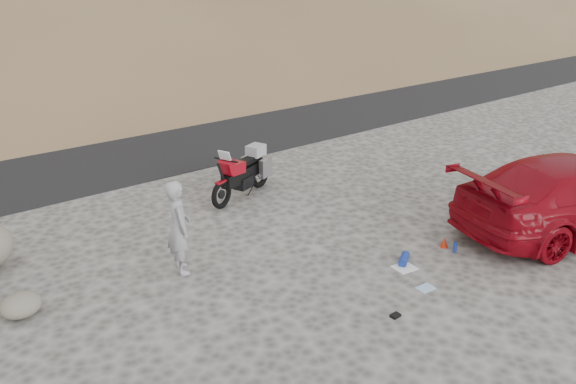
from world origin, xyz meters
The scene contains 12 objects.
ground centered at (0.00, 0.00, 0.00)m, with size 140.00×140.00×0.00m, color #474542.
road centered at (0.00, 9.00, 0.00)m, with size 120.00×7.00×0.05m, color black.
motorcycle centered at (1.23, 3.23, 0.58)m, with size 2.18×1.13×1.36m.
man centered at (-1.71, 0.90, 0.00)m, with size 0.64×0.42×1.76m, color #939398.
red_car centered at (5.66, -2.58, 0.00)m, with size 2.21×5.44×1.58m, color maroon.
small_rock centered at (-4.40, 1.18, 0.19)m, with size 0.76×0.71×0.38m.
gear_white_cloth centered at (1.60, -1.55, 0.01)m, with size 0.39×0.35×0.01m, color white.
gear_blue_mat centered at (1.73, -1.41, 0.08)m, with size 0.16×0.16×0.40m, color navy.
gear_bottle centered at (2.85, -1.73, 0.10)m, with size 0.08×0.08×0.21m, color navy.
gear_funnel centered at (2.86, -1.47, 0.10)m, with size 0.16×0.16×0.20m, color red.
gear_glove_a centered at (0.29, -2.51, 0.02)m, with size 0.16×0.11×0.05m, color black.
gear_blue_cloth centered at (1.34, -2.25, 0.01)m, with size 0.30×0.22×0.01m, color #96BDE9.
Camera 1 is at (-5.69, -7.43, 5.20)m, focal length 35.00 mm.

